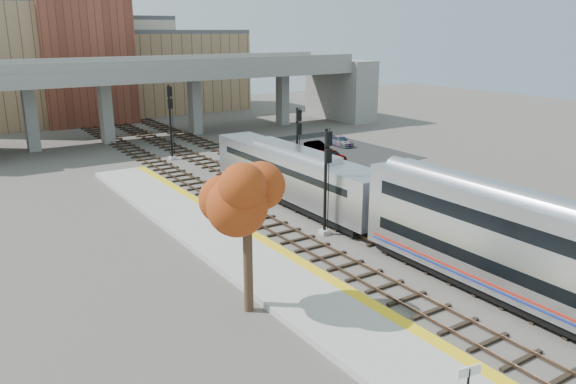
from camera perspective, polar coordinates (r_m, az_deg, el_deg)
ground at (r=32.12m, az=12.86°, el=-7.49°), size 160.00×160.00×0.00m
platform at (r=27.69m, az=2.14°, el=-10.66°), size 4.50×60.00×0.35m
yellow_strip at (r=28.64m, az=5.29°, el=-9.36°), size 0.70×60.00×0.01m
tracks at (r=41.59m, az=1.43°, el=-1.44°), size 10.70×95.00×0.25m
overpass at (r=70.64m, az=-11.10°, el=10.33°), size 54.00×12.00×9.50m
buildings_far at (r=89.78m, az=-18.77°, el=12.31°), size 43.00×21.00×20.60m
parking_lot at (r=61.17m, az=3.30°, el=4.23°), size 14.00×18.00×0.04m
locomotive at (r=41.91m, az=0.66°, el=1.83°), size 3.02×19.05×4.10m
signal_mast_near at (r=35.18m, az=3.88°, el=0.82°), size 0.60×0.64×6.86m
signal_mast_mid at (r=44.84m, az=0.96°, el=4.15°), size 0.60×0.64×6.79m
signal_mast_far at (r=57.29m, az=-11.84°, el=6.93°), size 0.60×0.64×7.48m
station_sign at (r=19.42m, az=17.81°, el=-18.11°), size 0.89×0.21×2.27m
tree at (r=24.89m, az=-4.22°, el=-0.77°), size 3.60×3.60×7.33m
car_a at (r=56.33m, az=4.49°, el=3.76°), size 1.79×3.41×1.11m
car_b at (r=60.25m, az=2.94°, el=4.62°), size 1.26×3.45×1.13m
car_c at (r=63.66m, az=5.36°, el=5.18°), size 1.73×3.83×1.09m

